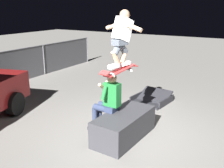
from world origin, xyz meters
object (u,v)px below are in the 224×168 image
kicker_ramp (152,100)px  ledge_box_main (124,126)px  skater_airborne (122,36)px  skateboard (120,70)px  person_sitting_on_ledge (108,100)px

kicker_ramp → ledge_box_main: bearing=-172.0°
ledge_box_main → skater_airborne: bearing=49.4°
skateboard → skater_airborne: bearing=-10.9°
kicker_ramp → person_sitting_on_ledge: bearing=178.0°
skater_airborne → kicker_ramp: size_ratio=1.03×
ledge_box_main → person_sitting_on_ledge: person_sitting_on_ledge is taller
ledge_box_main → skateboard: bearing=65.9°
skateboard → kicker_ramp: bearing=4.3°
skateboard → kicker_ramp: skateboard is taller
person_sitting_on_ledge → skateboard: 0.72m
ledge_box_main → kicker_ramp: bearing=8.0°
person_sitting_on_ledge → kicker_ramp: 2.44m
ledge_box_main → skater_airborne: size_ratio=1.38×
ledge_box_main → skater_airborne: skater_airborne is taller
skateboard → skater_airborne: (0.06, -0.01, 0.69)m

